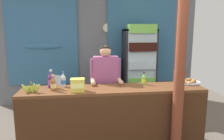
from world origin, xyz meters
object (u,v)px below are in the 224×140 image
object	(u,v)px
soda_bottle_grape_soda	(51,80)
soda_bottle_iced_tea	(53,84)
timber_post	(180,75)
pastry_tray	(188,82)
shopkeeper	(106,80)
snack_box_instant_noodle	(78,85)
stall_counter	(114,115)
drink_fridge	(139,63)
bottle_shelf_rack	(108,81)
soda_bottle_lime_soda	(144,79)
soda_bottle_water	(63,80)
plastic_lawn_chair	(55,92)
banana_bunch	(31,88)

from	to	relation	value
soda_bottle_grape_soda	soda_bottle_iced_tea	distance (m)	0.18
timber_post	pastry_tray	size ratio (longest dim) A/B	6.32
shopkeeper	snack_box_instant_noodle	distance (m)	0.72
stall_counter	pastry_tray	world-z (taller)	pastry_tray
drink_fridge	soda_bottle_grape_soda	bearing A→B (deg)	-137.10
drink_fridge	pastry_tray	bearing A→B (deg)	-76.69
bottle_shelf_rack	snack_box_instant_noodle	distance (m)	2.22
stall_counter	snack_box_instant_noodle	bearing A→B (deg)	-177.65
stall_counter	timber_post	distance (m)	1.11
stall_counter	soda_bottle_lime_soda	size ratio (longest dim) A/B	13.73
timber_post	shopkeeper	size ratio (longest dim) A/B	1.61
soda_bottle_iced_tea	soda_bottle_water	bearing A→B (deg)	61.96
bottle_shelf_rack	soda_bottle_grape_soda	xyz separation A→B (m)	(-1.06, -1.81, 0.47)
soda_bottle_grape_soda	bottle_shelf_rack	bearing A→B (deg)	59.53
drink_fridge	soda_bottle_water	xyz separation A→B (m)	(-1.65, -1.65, -0.01)
soda_bottle_grape_soda	plastic_lawn_chair	bearing A→B (deg)	96.66
timber_post	soda_bottle_grape_soda	size ratio (longest dim) A/B	9.19
snack_box_instant_noodle	drink_fridge	bearing A→B (deg)	54.16
stall_counter	soda_bottle_lime_soda	world-z (taller)	soda_bottle_lime_soda
soda_bottle_grape_soda	stall_counter	bearing A→B (deg)	-14.60
soda_bottle_grape_soda	timber_post	bearing A→B (deg)	-15.41
drink_fridge	soda_bottle_iced_tea	xyz separation A→B (m)	(-1.77, -1.87, -0.01)
timber_post	drink_fridge	distance (m)	2.20
bottle_shelf_rack	soda_bottle_water	distance (m)	2.02
bottle_shelf_rack	soda_bottle_iced_tea	distance (m)	2.27
plastic_lawn_chair	soda_bottle_grape_soda	xyz separation A→B (m)	(0.17, -1.46, 0.61)
soda_bottle_grape_soda	pastry_tray	distance (m)	2.22
stall_counter	drink_fridge	distance (m)	2.19
pastry_tray	banana_bunch	distance (m)	2.47
soda_bottle_grape_soda	soda_bottle_iced_tea	bearing A→B (deg)	-72.75
shopkeeper	soda_bottle_iced_tea	world-z (taller)	shopkeeper
timber_post	snack_box_instant_noodle	bearing A→B (deg)	170.57
drink_fridge	banana_bunch	xyz separation A→B (m)	(-2.06, -1.93, -0.05)
stall_counter	timber_post	world-z (taller)	timber_post
bottle_shelf_rack	shopkeeper	distance (m)	1.58
soda_bottle_grape_soda	soda_bottle_lime_soda	distance (m)	1.46
drink_fridge	plastic_lawn_chair	size ratio (longest dim) A/B	2.33
drink_fridge	shopkeeper	xyz separation A→B (m)	(-0.96, -1.40, -0.08)
plastic_lawn_chair	pastry_tray	bearing A→B (deg)	-31.10
stall_counter	snack_box_instant_noodle	world-z (taller)	snack_box_instant_noodle
soda_bottle_lime_soda	soda_bottle_water	bearing A→B (deg)	178.53
soda_bottle_water	soda_bottle_lime_soda	size ratio (longest dim) A/B	1.18
stall_counter	soda_bottle_water	size ratio (longest dim) A/B	11.64
soda_bottle_lime_soda	pastry_tray	distance (m)	0.76
stall_counter	plastic_lawn_chair	bearing A→B (deg)	123.05
pastry_tray	banana_bunch	world-z (taller)	banana_bunch
soda_bottle_water	plastic_lawn_chair	bearing A→B (deg)	103.75
bottle_shelf_rack	soda_bottle_water	size ratio (longest dim) A/B	5.10
timber_post	snack_box_instant_noodle	distance (m)	1.44
snack_box_instant_noodle	soda_bottle_lime_soda	bearing A→B (deg)	15.10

